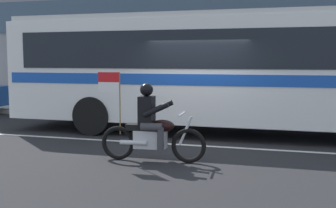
% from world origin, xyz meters
% --- Properties ---
extents(ground_plane, '(60.00, 60.00, 0.00)m').
position_xyz_m(ground_plane, '(0.00, 0.00, 0.00)').
color(ground_plane, black).
extents(sidewalk_curb, '(28.00, 3.80, 0.15)m').
position_xyz_m(sidewalk_curb, '(0.00, 5.10, 0.07)').
color(sidewalk_curb, '#B7B2A8').
rests_on(sidewalk_curb, ground_plane).
extents(lane_center_stripe, '(26.60, 0.14, 0.01)m').
position_xyz_m(lane_center_stripe, '(0.00, -0.60, 0.00)').
color(lane_center_stripe, silver).
rests_on(lane_center_stripe, ground_plane).
extents(transit_bus, '(13.31, 2.66, 3.22)m').
position_xyz_m(transit_bus, '(1.23, 1.19, 1.88)').
color(transit_bus, white).
rests_on(transit_bus, ground_plane).
extents(motorcycle_with_rider, '(2.19, 0.64, 1.78)m').
position_xyz_m(motorcycle_with_rider, '(-0.41, -2.37, 0.67)').
color(motorcycle_with_rider, black).
rests_on(motorcycle_with_rider, ground_plane).
extents(fire_hydrant, '(0.22, 0.30, 0.75)m').
position_xyz_m(fire_hydrant, '(-0.36, 3.61, 0.52)').
color(fire_hydrant, red).
rests_on(fire_hydrant, sidewalk_curb).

